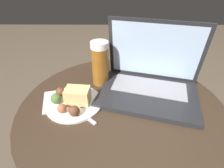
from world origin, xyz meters
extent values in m
cylinder|color=#515156|center=(0.00, 0.00, 0.27)|extent=(0.08, 0.08, 0.51)
cylinder|color=#38281C|center=(0.00, 0.00, 0.53)|extent=(0.74, 0.74, 0.02)
cube|color=silver|center=(-0.20, 0.03, 0.54)|extent=(0.21, 0.17, 0.00)
cube|color=#232326|center=(0.10, 0.05, 0.55)|extent=(0.42, 0.34, 0.02)
cube|color=gray|center=(0.11, 0.08, 0.56)|extent=(0.31, 0.19, 0.00)
cube|color=#232326|center=(0.13, 0.15, 0.68)|extent=(0.36, 0.14, 0.25)
cube|color=silver|center=(0.13, 0.15, 0.68)|extent=(0.33, 0.12, 0.22)
cylinder|color=brown|center=(-0.09, 0.14, 0.62)|extent=(0.07, 0.07, 0.16)
cylinder|color=white|center=(-0.09, 0.14, 0.71)|extent=(0.07, 0.07, 0.03)
cylinder|color=white|center=(-0.17, 0.00, 0.54)|extent=(0.20, 0.20, 0.01)
cube|color=#DBB775|center=(-0.16, 0.00, 0.58)|extent=(0.09, 0.07, 0.06)
sphere|color=#4C6B33|center=(-0.23, -0.01, 0.57)|extent=(0.04, 0.04, 0.04)
sphere|color=brown|center=(-0.23, 0.04, 0.57)|extent=(0.03, 0.03, 0.03)
sphere|color=brown|center=(-0.16, -0.07, 0.57)|extent=(0.04, 0.04, 0.04)
sphere|color=#9E5B38|center=(-0.20, -0.05, 0.56)|extent=(0.03, 0.03, 0.03)
cube|color=#B2B2B7|center=(-0.13, -0.06, 0.54)|extent=(0.10, 0.09, 0.00)
cube|color=#B2B2B7|center=(-0.19, -0.01, 0.54)|extent=(0.05, 0.05, 0.00)
camera|label=1|loc=(-0.03, -0.49, 0.96)|focal=28.00mm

